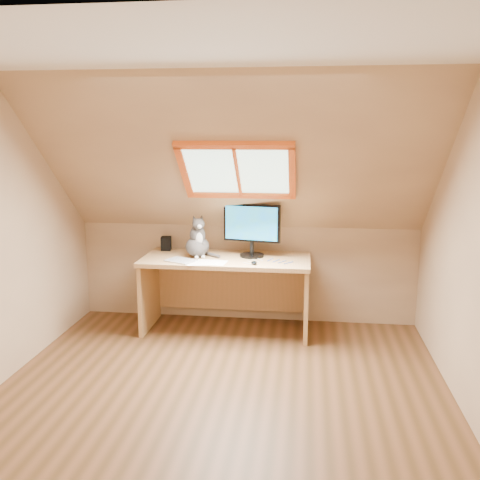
# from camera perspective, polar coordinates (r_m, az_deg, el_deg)

# --- Properties ---
(ground) EXTENTS (3.50, 3.50, 0.00)m
(ground) POSITION_cam_1_polar(r_m,az_deg,el_deg) (4.19, -2.18, -16.38)
(ground) COLOR brown
(ground) RESTS_ON ground
(room_shell) EXTENTS (3.52, 3.52, 2.41)m
(room_shell) POSITION_cam_1_polar(r_m,az_deg,el_deg) (3.65, -2.58, 3.15)
(room_shell) COLOR tan
(room_shell) RESTS_ON ground
(desk) EXTENTS (1.64, 0.72, 0.75)m
(desk) POSITION_cam_1_polar(r_m,az_deg,el_deg) (5.36, -1.37, -4.08)
(desk) COLOR tan
(desk) RESTS_ON ground
(monitor) EXTENTS (0.56, 0.24, 0.52)m
(monitor) POSITION_cam_1_polar(r_m,az_deg,el_deg) (5.22, 1.27, 1.43)
(monitor) COLOR black
(monitor) RESTS_ON desk
(cat) EXTENTS (0.32, 0.35, 0.43)m
(cat) POSITION_cam_1_polar(r_m,az_deg,el_deg) (5.27, -4.55, -0.15)
(cat) COLOR #4C4543
(cat) RESTS_ON desk
(desk_speaker) EXTENTS (0.11, 0.11, 0.14)m
(desk_speaker) POSITION_cam_1_polar(r_m,az_deg,el_deg) (5.60, -7.89, -0.37)
(desk_speaker) COLOR black
(desk_speaker) RESTS_ON desk
(graphics_tablet) EXTENTS (0.33, 0.29, 0.01)m
(graphics_tablet) POSITION_cam_1_polar(r_m,az_deg,el_deg) (5.12, -6.34, -2.19)
(graphics_tablet) COLOR #B2B2B7
(graphics_tablet) RESTS_ON desk
(mouse) EXTENTS (0.07, 0.10, 0.03)m
(mouse) POSITION_cam_1_polar(r_m,az_deg,el_deg) (4.97, 1.51, -2.45)
(mouse) COLOR black
(mouse) RESTS_ON desk
(papers) EXTENTS (0.33, 0.27, 0.00)m
(papers) POSITION_cam_1_polar(r_m,az_deg,el_deg) (5.01, -3.81, -2.49)
(papers) COLOR white
(papers) RESTS_ON desk
(cables) EXTENTS (0.51, 0.26, 0.01)m
(cables) POSITION_cam_1_polar(r_m,az_deg,el_deg) (5.07, 3.13, -2.29)
(cables) COLOR silver
(cables) RESTS_ON desk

